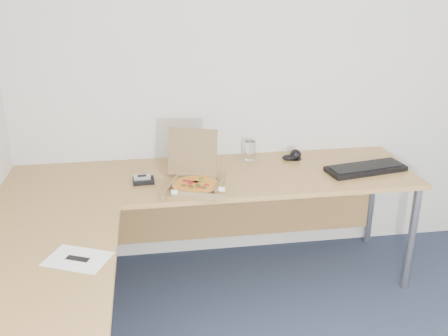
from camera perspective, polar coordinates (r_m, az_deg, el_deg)
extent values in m
cube|color=#B18145|center=(3.16, -1.22, -1.02)|extent=(2.50, 0.70, 0.03)
cube|color=#B18145|center=(2.23, -21.36, -13.17)|extent=(0.70, 1.50, 0.03)
cylinder|color=gray|center=(3.90, 16.03, -3.23)|extent=(0.05, 0.05, 0.70)
cube|color=olive|center=(2.96, -3.16, -2.27)|extent=(0.30, 0.30, 0.01)
cube|color=olive|center=(3.06, -3.53, 1.64)|extent=(0.30, 0.06, 0.30)
cylinder|color=#C98445|center=(2.96, -3.17, -2.01)|extent=(0.27, 0.27, 0.02)
cylinder|color=#AB2306|center=(2.95, -3.17, -1.78)|extent=(0.23, 0.23, 0.00)
cylinder|color=silver|center=(3.38, 2.89, 1.93)|extent=(0.07, 0.07, 0.13)
cube|color=black|center=(3.33, 15.43, -0.07)|extent=(0.52, 0.26, 0.03)
ellipsoid|color=black|center=(3.42, 7.25, 1.18)|extent=(0.12, 0.10, 0.04)
cube|color=black|center=(3.08, -8.91, -1.39)|extent=(0.13, 0.11, 0.02)
cube|color=#B2B5BA|center=(3.08, -9.06, -1.03)|extent=(0.10, 0.05, 0.02)
cube|color=white|center=(2.38, -15.92, -9.66)|extent=(0.32, 0.28, 0.00)
ellipsoid|color=black|center=(3.43, 7.95, 1.56)|extent=(0.09, 0.09, 0.07)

